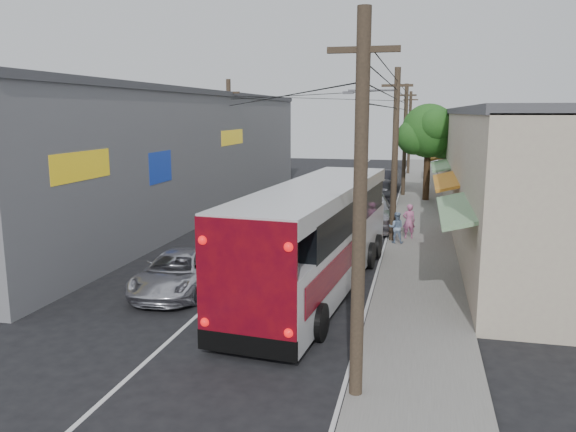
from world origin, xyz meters
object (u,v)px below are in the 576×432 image
object	(u,v)px
pedestrian_far	(396,227)
parked_suv	(369,210)
coach_bus	(317,235)
jeepney	(178,272)
parked_car_far	(387,180)
pedestrian_near	(409,221)
parked_car_mid	(381,190)

from	to	relation	value
pedestrian_far	parked_suv	bearing A→B (deg)	-66.90
coach_bus	jeepney	size ratio (longest dim) A/B	2.65
jeepney	parked_suv	size ratio (longest dim) A/B	0.80
coach_bus	parked_car_far	world-z (taller)	coach_bus
coach_bus	pedestrian_near	size ratio (longest dim) A/B	7.75
parked_car_mid	pedestrian_near	xyz separation A→B (m)	(2.13, -11.41, 0.14)
parked_suv	pedestrian_near	xyz separation A→B (m)	(2.13, -2.95, 0.07)
coach_bus	parked_suv	bearing A→B (deg)	91.20
jeepney	pedestrian_far	xyz separation A→B (m)	(6.94, 8.53, 0.17)
coach_bus	parked_suv	distance (m)	11.18
coach_bus	parked_car_far	xyz separation A→B (m)	(0.79, 26.39, -1.14)
jeepney	parked_car_far	distance (m)	28.38
parked_car_mid	coach_bus	bearing A→B (deg)	-92.33
parked_car_mid	parked_car_far	world-z (taller)	parked_car_mid
pedestrian_near	parked_car_mid	bearing A→B (deg)	-93.80
parked_car_far	pedestrian_near	bearing A→B (deg)	-81.87
jeepney	parked_car_mid	distance (m)	21.72
parked_suv	parked_car_mid	world-z (taller)	parked_suv
pedestrian_near	coach_bus	bearing A→B (deg)	55.90
pedestrian_near	pedestrian_far	bearing A→B (deg)	50.00
parked_suv	parked_car_far	bearing A→B (deg)	84.34
parked_car_mid	pedestrian_near	size ratio (longest dim) A/B	2.86
parked_suv	parked_car_mid	size ratio (longest dim) A/B	1.28
parked_car_mid	pedestrian_far	distance (m)	12.62
parked_car_far	pedestrian_far	distance (m)	19.41
pedestrian_near	pedestrian_far	world-z (taller)	pedestrian_near
coach_bus	parked_suv	size ratio (longest dim) A/B	2.12
coach_bus	parked_car_mid	distance (m)	19.62
parked_suv	pedestrian_far	size ratio (longest dim) A/B	4.20
jeepney	parked_car_mid	world-z (taller)	parked_car_mid
pedestrian_far	pedestrian_near	bearing A→B (deg)	-114.01
pedestrian_near	jeepney	bearing A→B (deg)	37.83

